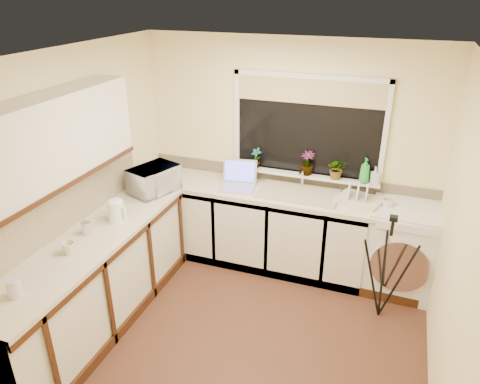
% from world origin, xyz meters
% --- Properties ---
extents(floor, '(3.20, 3.20, 0.00)m').
position_xyz_m(floor, '(0.00, 0.00, 0.00)').
color(floor, '#502E20').
rests_on(floor, ground).
extents(ceiling, '(3.20, 3.20, 0.00)m').
position_xyz_m(ceiling, '(0.00, 0.00, 2.45)').
color(ceiling, white).
rests_on(ceiling, ground).
extents(wall_back, '(3.20, 0.00, 3.20)m').
position_xyz_m(wall_back, '(0.00, 1.50, 1.23)').
color(wall_back, '#FEEAA9').
rests_on(wall_back, ground).
extents(wall_front, '(3.20, 0.00, 3.20)m').
position_xyz_m(wall_front, '(0.00, -1.50, 1.23)').
color(wall_front, '#FEEAA9').
rests_on(wall_front, ground).
extents(wall_left, '(0.00, 3.00, 3.00)m').
position_xyz_m(wall_left, '(-1.60, 0.00, 1.23)').
color(wall_left, '#FEEAA9').
rests_on(wall_left, ground).
extents(wall_right, '(0.00, 3.00, 3.00)m').
position_xyz_m(wall_right, '(1.60, 0.00, 1.23)').
color(wall_right, '#FEEAA9').
rests_on(wall_right, ground).
extents(base_cabinet_back, '(2.55, 0.60, 0.86)m').
position_xyz_m(base_cabinet_back, '(-0.33, 1.20, 0.43)').
color(base_cabinet_back, silver).
rests_on(base_cabinet_back, floor).
extents(base_cabinet_left, '(0.54, 2.40, 0.86)m').
position_xyz_m(base_cabinet_left, '(-1.30, -0.30, 0.43)').
color(base_cabinet_left, silver).
rests_on(base_cabinet_left, floor).
extents(worktop_back, '(3.20, 0.60, 0.04)m').
position_xyz_m(worktop_back, '(0.00, 1.20, 0.88)').
color(worktop_back, beige).
rests_on(worktop_back, base_cabinet_back).
extents(worktop_left, '(0.60, 2.40, 0.04)m').
position_xyz_m(worktop_left, '(-1.30, -0.30, 0.88)').
color(worktop_left, beige).
rests_on(worktop_left, base_cabinet_left).
extents(upper_cabinet, '(0.28, 1.90, 0.70)m').
position_xyz_m(upper_cabinet, '(-1.44, -0.45, 1.80)').
color(upper_cabinet, silver).
rests_on(upper_cabinet, wall_left).
extents(splashback_left, '(0.02, 2.40, 0.45)m').
position_xyz_m(splashback_left, '(-1.59, -0.30, 1.12)').
color(splashback_left, beige).
rests_on(splashback_left, wall_left).
extents(splashback_back, '(3.20, 0.02, 0.14)m').
position_xyz_m(splashback_back, '(0.00, 1.49, 0.97)').
color(splashback_back, beige).
rests_on(splashback_back, wall_back).
extents(window_glass, '(1.50, 0.02, 1.00)m').
position_xyz_m(window_glass, '(0.20, 1.49, 1.55)').
color(window_glass, black).
rests_on(window_glass, wall_back).
extents(window_blind, '(1.50, 0.02, 0.25)m').
position_xyz_m(window_blind, '(0.20, 1.46, 1.92)').
color(window_blind, tan).
rests_on(window_blind, wall_back).
extents(windowsill, '(1.60, 0.14, 0.03)m').
position_xyz_m(windowsill, '(0.20, 1.43, 1.04)').
color(windowsill, white).
rests_on(windowsill, wall_back).
extents(sink, '(0.82, 0.46, 0.03)m').
position_xyz_m(sink, '(0.20, 1.20, 0.91)').
color(sink, tan).
rests_on(sink, worktop_back).
extents(faucet, '(0.03, 0.03, 0.24)m').
position_xyz_m(faucet, '(0.20, 1.38, 1.02)').
color(faucet, silver).
rests_on(faucet, worktop_back).
extents(washing_machine, '(0.68, 0.66, 0.93)m').
position_xyz_m(washing_machine, '(1.29, 1.22, 0.47)').
color(washing_machine, white).
rests_on(washing_machine, floor).
extents(laptop, '(0.42, 0.38, 0.27)m').
position_xyz_m(laptop, '(-0.46, 1.19, 0.97)').
color(laptop, '#ACACB4').
rests_on(laptop, worktop_back).
extents(kettle, '(0.15, 0.15, 0.20)m').
position_xyz_m(kettle, '(-1.26, 0.07, 1.00)').
color(kettle, white).
rests_on(kettle, worktop_left).
extents(dish_rack, '(0.51, 0.44, 0.06)m').
position_xyz_m(dish_rack, '(0.82, 1.19, 0.93)').
color(dish_rack, beige).
rests_on(dish_rack, worktop_back).
extents(tripod, '(0.68, 0.68, 1.08)m').
position_xyz_m(tripod, '(1.16, 0.68, 0.54)').
color(tripod, black).
rests_on(tripod, floor).
extents(glass_jug, '(0.10, 0.10, 0.14)m').
position_xyz_m(glass_jug, '(-1.30, -1.12, 0.97)').
color(glass_jug, silver).
rests_on(glass_jug, worktop_left).
extents(steel_jar, '(0.08, 0.08, 0.11)m').
position_xyz_m(steel_jar, '(-1.38, -0.22, 0.96)').
color(steel_jar, silver).
rests_on(steel_jar, worktop_left).
extents(microwave, '(0.48, 0.58, 0.28)m').
position_xyz_m(microwave, '(-1.25, 0.77, 1.04)').
color(microwave, white).
rests_on(microwave, worktop_left).
extents(plant_a, '(0.14, 0.12, 0.23)m').
position_xyz_m(plant_a, '(-0.33, 1.42, 1.16)').
color(plant_a, '#999999').
rests_on(plant_a, windowsill).
extents(plant_c, '(0.17, 0.17, 0.26)m').
position_xyz_m(plant_c, '(0.23, 1.42, 1.18)').
color(plant_c, '#999999').
rests_on(plant_c, windowsill).
extents(plant_d, '(0.24, 0.22, 0.22)m').
position_xyz_m(plant_d, '(0.55, 1.41, 1.16)').
color(plant_d, '#999999').
rests_on(plant_d, windowsill).
extents(soap_bottle_green, '(0.13, 0.13, 0.26)m').
position_xyz_m(soap_bottle_green, '(0.83, 1.40, 1.18)').
color(soap_bottle_green, green).
rests_on(soap_bottle_green, windowsill).
extents(soap_bottle_clear, '(0.10, 0.10, 0.18)m').
position_xyz_m(soap_bottle_clear, '(0.93, 1.40, 1.14)').
color(soap_bottle_clear, '#999999').
rests_on(soap_bottle_clear, windowsill).
extents(cup_back, '(0.13, 0.13, 0.09)m').
position_xyz_m(cup_back, '(1.10, 1.20, 0.95)').
color(cup_back, silver).
rests_on(cup_back, worktop_back).
extents(cup_left, '(0.11, 0.11, 0.10)m').
position_xyz_m(cup_left, '(-1.31, -0.54, 0.95)').
color(cup_left, beige).
rests_on(cup_left, worktop_left).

